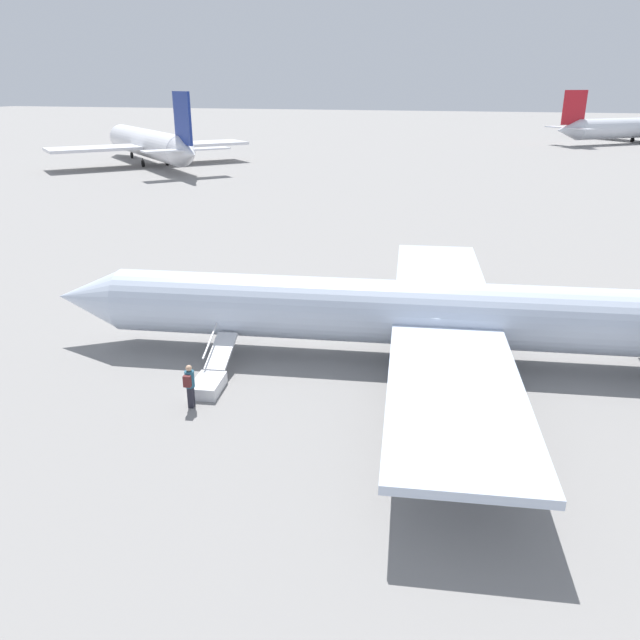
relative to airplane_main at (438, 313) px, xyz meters
name	(u,v)px	position (x,y,z in m)	size (l,w,h in m)	color
ground_plane	(412,359)	(1.02, 0.18, -2.22)	(600.00, 600.00, 0.00)	gray
airplane_main	(438,313)	(0.00, 0.00, 0.00)	(33.80, 25.95, 7.43)	silver
airplane_taxiing_distant	(149,143)	(52.86, -60.32, 1.04)	(34.49, 31.36, 10.89)	silver
boarding_stairs	(211,378)	(8.32, 5.50, -1.83)	(1.72, 4.13, 1.80)	silver
passenger	(190,383)	(8.22, 7.31, -1.22)	(0.38, 0.56, 1.74)	#23232D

